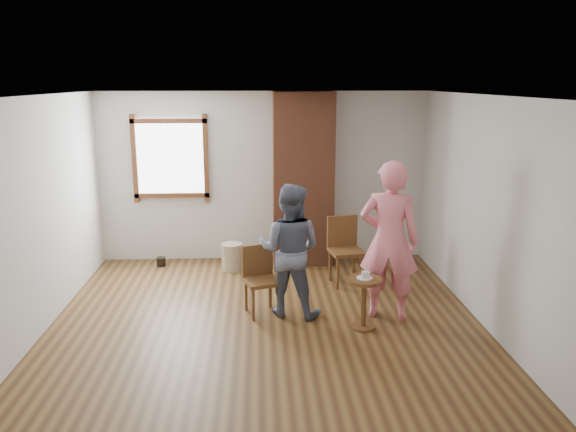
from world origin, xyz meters
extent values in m
plane|color=brown|center=(0.00, 0.00, 0.00)|extent=(5.50, 5.50, 0.00)
cube|color=silver|center=(0.00, 2.75, 1.30)|extent=(5.00, 0.04, 2.60)
cube|color=silver|center=(-2.50, 0.00, 1.30)|extent=(0.04, 5.50, 2.60)
cube|color=silver|center=(2.50, 0.00, 1.30)|extent=(0.04, 5.50, 2.60)
cube|color=white|center=(0.00, 0.00, 2.60)|extent=(5.00, 5.50, 0.04)
cube|color=brown|center=(-1.40, 2.71, 1.60)|extent=(1.14, 0.06, 1.34)
cube|color=white|center=(-1.40, 2.73, 1.60)|extent=(1.00, 0.02, 1.20)
cube|color=brown|center=(0.60, 2.50, 1.30)|extent=(0.90, 0.50, 2.60)
cylinder|color=tan|center=(-0.48, 2.17, 0.20)|extent=(0.39, 0.39, 0.40)
cylinder|color=black|center=(-1.57, 2.40, 0.07)|extent=(0.18, 0.18, 0.14)
cube|color=brown|center=(-0.05, 0.53, 0.41)|extent=(0.48, 0.48, 0.05)
cylinder|color=brown|center=(-0.15, 0.34, 0.21)|extent=(0.04, 0.04, 0.41)
cylinder|color=brown|center=(0.15, 0.43, 0.21)|extent=(0.04, 0.04, 0.41)
cylinder|color=brown|center=(-0.24, 0.64, 0.21)|extent=(0.04, 0.04, 0.41)
cylinder|color=brown|center=(0.06, 0.73, 0.21)|extent=(0.04, 0.04, 0.41)
cube|color=brown|center=(-0.10, 0.70, 0.62)|extent=(0.38, 0.15, 0.41)
cube|color=brown|center=(1.12, 1.50, 0.46)|extent=(0.50, 0.50, 0.05)
cylinder|color=brown|center=(0.98, 1.30, 0.23)|extent=(0.04, 0.04, 0.46)
cylinder|color=brown|center=(1.33, 1.36, 0.23)|extent=(0.04, 0.04, 0.46)
cylinder|color=brown|center=(0.92, 1.64, 0.23)|extent=(0.04, 0.04, 0.46)
cylinder|color=brown|center=(1.26, 1.70, 0.23)|extent=(0.04, 0.04, 0.46)
cube|color=brown|center=(1.09, 1.69, 0.70)|extent=(0.43, 0.12, 0.46)
cylinder|color=brown|center=(1.10, 0.07, 0.58)|extent=(0.40, 0.40, 0.04)
cylinder|color=brown|center=(1.10, 0.07, 0.29)|extent=(0.06, 0.06, 0.54)
cylinder|color=brown|center=(1.10, 0.07, 0.01)|extent=(0.28, 0.28, 0.03)
cylinder|color=white|center=(1.10, 0.07, 0.60)|extent=(0.18, 0.18, 0.01)
cube|color=white|center=(1.11, 0.07, 0.64)|extent=(0.08, 0.07, 0.06)
imported|color=#141C39|center=(0.29, 0.52, 0.80)|extent=(0.93, 0.82, 1.60)
imported|color=pink|center=(1.44, 0.37, 0.94)|extent=(0.79, 0.62, 1.89)
camera|label=1|loc=(-0.07, -5.81, 2.76)|focal=35.00mm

